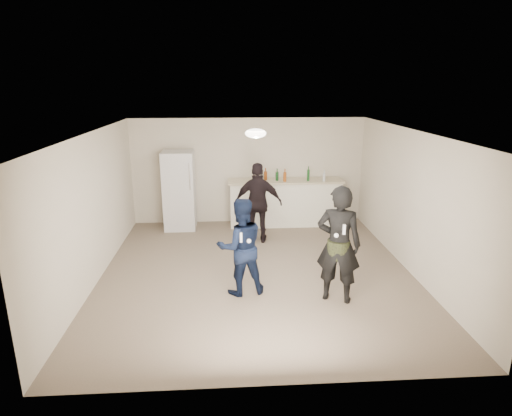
{
  "coord_description": "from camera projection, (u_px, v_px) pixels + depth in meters",
  "views": [
    {
      "loc": [
        -0.48,
        -7.03,
        3.28
      ],
      "look_at": [
        0.0,
        0.2,
        1.15
      ],
      "focal_mm": 30.0,
      "sensor_mm": 36.0,
      "label": 1
    }
  ],
  "objects": [
    {
      "name": "fridge",
      "position": [
        179.0,
        190.0,
        9.82
      ],
      "size": [
        0.7,
        0.7,
        1.8
      ],
      "primitive_type": "cube",
      "color": "silver",
      "rests_on": "floor"
    },
    {
      "name": "counter",
      "position": [
        285.0,
        203.0,
        10.15
      ],
      "size": [
        2.6,
        0.56,
        1.05
      ],
      "primitive_type": "cube",
      "color": "white",
      "rests_on": "floor"
    },
    {
      "name": "nunchuk_woman",
      "position": [
        336.0,
        235.0,
        6.2
      ],
      "size": [
        0.07,
        0.07,
        0.07
      ],
      "primitive_type": "sphere",
      "color": "white",
      "rests_on": "woman"
    },
    {
      "name": "shaker",
      "position": [
        262.0,
        178.0,
        9.83
      ],
      "size": [
        0.08,
        0.08,
        0.17
      ],
      "primitive_type": "cylinder",
      "color": "#ABACB0",
      "rests_on": "counter_top"
    },
    {
      "name": "ceiling",
      "position": [
        257.0,
        132.0,
        6.98
      ],
      "size": [
        6.0,
        6.0,
        0.0
      ],
      "primitive_type": "plane",
      "rotation": [
        3.14,
        0.0,
        0.0
      ],
      "color": "silver",
      "rests_on": "wall_back"
    },
    {
      "name": "bottle_cluster",
      "position": [
        289.0,
        176.0,
        9.89
      ],
      "size": [
        1.41,
        0.28,
        0.26
      ],
      "color": "brown",
      "rests_on": "counter_top"
    },
    {
      "name": "camo_shorts",
      "position": [
        338.0,
        249.0,
        6.5
      ],
      "size": [
        0.34,
        0.34,
        0.28
      ],
      "primitive_type": "cylinder",
      "color": "#303A1A",
      "rests_on": "woman"
    },
    {
      "name": "ceiling_dome",
      "position": [
        256.0,
        133.0,
        7.28
      ],
      "size": [
        0.36,
        0.36,
        0.16
      ],
      "primitive_type": "ellipsoid",
      "color": "white",
      "rests_on": "ceiling"
    },
    {
      "name": "spectator",
      "position": [
        258.0,
        203.0,
        8.96
      ],
      "size": [
        1.04,
        0.54,
        1.7
      ],
      "primitive_type": "imported",
      "rotation": [
        0.0,
        0.0,
        3.01
      ],
      "color": "black",
      "rests_on": "floor"
    },
    {
      "name": "wall_right",
      "position": [
        413.0,
        203.0,
        7.51
      ],
      "size": [
        0.0,
        6.0,
        6.0
      ],
      "primitive_type": "plane",
      "rotation": [
        1.57,
        0.0,
        -1.57
      ],
      "color": "beige",
      "rests_on": "floor"
    },
    {
      "name": "floor",
      "position": [
        257.0,
        272.0,
        7.69
      ],
      "size": [
        6.0,
        6.0,
        0.0
      ],
      "primitive_type": "plane",
      "color": "#6B5B4C",
      "rests_on": "ground"
    },
    {
      "name": "remote_man",
      "position": [
        241.0,
        237.0,
        6.41
      ],
      "size": [
        0.04,
        0.04,
        0.15
      ],
      "primitive_type": "cube",
      "color": "white",
      "rests_on": "man"
    },
    {
      "name": "wall_front",
      "position": [
        276.0,
        285.0,
        4.46
      ],
      "size": [
        6.0,
        0.0,
        6.0
      ],
      "primitive_type": "plane",
      "rotation": [
        -1.57,
        0.0,
        0.0
      ],
      "color": "beige",
      "rests_on": "floor"
    },
    {
      "name": "counter_top",
      "position": [
        286.0,
        181.0,
        10.0
      ],
      "size": [
        2.68,
        0.64,
        0.04
      ],
      "primitive_type": "cube",
      "color": "beige",
      "rests_on": "counter"
    },
    {
      "name": "wall_left",
      "position": [
        93.0,
        209.0,
        7.16
      ],
      "size": [
        0.0,
        6.0,
        6.0
      ],
      "primitive_type": "plane",
      "rotation": [
        1.57,
        0.0,
        1.57
      ],
      "color": "beige",
      "rests_on": "floor"
    },
    {
      "name": "remote_woman",
      "position": [
        344.0,
        229.0,
        6.15
      ],
      "size": [
        0.04,
        0.04,
        0.15
      ],
      "primitive_type": "cube",
      "color": "white",
      "rests_on": "woman"
    },
    {
      "name": "man",
      "position": [
        241.0,
        247.0,
        6.75
      ],
      "size": [
        0.87,
        0.74,
        1.58
      ],
      "primitive_type": "imported",
      "rotation": [
        0.0,
        0.0,
        3.35
      ],
      "color": "#102044",
      "rests_on": "floor"
    },
    {
      "name": "nunchuk_man",
      "position": [
        249.0,
        241.0,
        6.46
      ],
      "size": [
        0.07,
        0.07,
        0.07
      ],
      "primitive_type": "sphere",
      "color": "white",
      "rests_on": "man"
    },
    {
      "name": "woman",
      "position": [
        339.0,
        244.0,
        6.48
      ],
      "size": [
        0.79,
        0.66,
        1.84
      ],
      "primitive_type": "imported",
      "rotation": [
        0.0,
        0.0,
        2.76
      ],
      "color": "black",
      "rests_on": "floor"
    },
    {
      "name": "wall_back",
      "position": [
        248.0,
        171.0,
        10.21
      ],
      "size": [
        6.0,
        0.0,
        6.0
      ],
      "primitive_type": "plane",
      "rotation": [
        1.57,
        0.0,
        0.0
      ],
      "color": "beige",
      "rests_on": "floor"
    },
    {
      "name": "fridge_handle",
      "position": [
        190.0,
        177.0,
        9.37
      ],
      "size": [
        0.02,
        0.02,
        0.6
      ],
      "primitive_type": "cylinder",
      "color": "silver",
      "rests_on": "fridge"
    }
  ]
}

